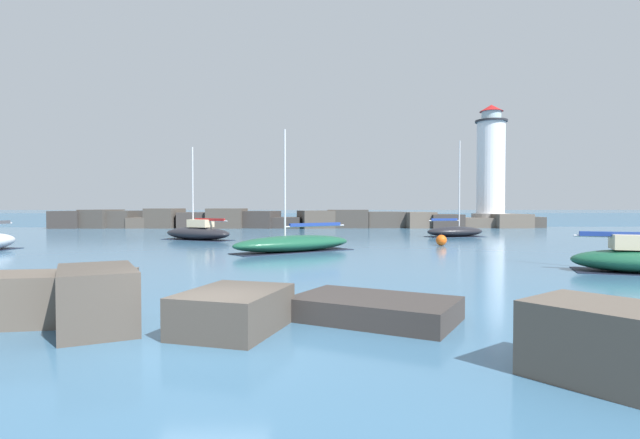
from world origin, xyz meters
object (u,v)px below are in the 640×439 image
object	(u,v)px
lighthouse	(491,173)
sailboat_moored_1	(294,243)
sailboat_moored_2	(198,232)
sailboat_moored_4	(639,259)
sailboat_moored_0	(455,231)
mooring_buoy_orange_near	(441,240)

from	to	relation	value
lighthouse	sailboat_moored_1	world-z (taller)	lighthouse
lighthouse	sailboat_moored_1	size ratio (longest dim) A/B	1.99
sailboat_moored_2	sailboat_moored_4	world-z (taller)	sailboat_moored_4
sailboat_moored_1	sailboat_moored_4	distance (m)	18.16
lighthouse	sailboat_moored_0	world-z (taller)	lighthouse
sailboat_moored_4	sailboat_moored_0	bearing A→B (deg)	91.53
sailboat_moored_0	sailboat_moored_4	bearing A→B (deg)	-88.47
sailboat_moored_1	sailboat_moored_2	distance (m)	13.59
sailboat_moored_0	mooring_buoy_orange_near	bearing A→B (deg)	-111.69
lighthouse	mooring_buoy_orange_near	distance (m)	34.42
mooring_buoy_orange_near	sailboat_moored_1	bearing A→B (deg)	-156.93
lighthouse	sailboat_moored_2	bearing A→B (deg)	-144.41
sailboat_moored_0	sailboat_moored_2	xyz separation A→B (m)	(-22.76, -3.66, 0.11)
lighthouse	sailboat_moored_0	xyz separation A→B (m)	(-10.83, -20.38, -6.66)
lighthouse	sailboat_moored_2	world-z (taller)	lighthouse
lighthouse	sailboat_moored_1	xyz separation A→B (m)	(-25.28, -34.80, -6.65)
lighthouse	sailboat_moored_1	bearing A→B (deg)	-126.00
sailboat_moored_1	mooring_buoy_orange_near	bearing A→B (deg)	23.07
sailboat_moored_4	mooring_buoy_orange_near	bearing A→B (deg)	107.58
sailboat_moored_0	sailboat_moored_4	world-z (taller)	sailboat_moored_0
sailboat_moored_4	lighthouse	bearing A→B (deg)	77.22
sailboat_moored_4	mooring_buoy_orange_near	world-z (taller)	sailboat_moored_4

